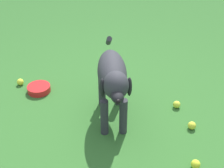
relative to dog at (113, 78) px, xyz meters
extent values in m
plane|color=#2D6026|center=(-0.01, 0.07, -0.44)|extent=(14.00, 14.00, 0.00)
ellipsoid|color=#2D2D33|center=(0.01, -0.06, 0.01)|extent=(0.31, 0.62, 0.26)
cylinder|color=#2D2D33|center=(-0.09, 0.12, -0.28)|extent=(0.06, 0.06, 0.32)
cylinder|color=#2D2D33|center=(0.05, 0.14, -0.28)|extent=(0.06, 0.06, 0.32)
cylinder|color=#2D2D33|center=(-0.04, -0.26, -0.28)|extent=(0.06, 0.06, 0.32)
cylinder|color=#2D2D33|center=(0.11, -0.24, -0.28)|extent=(0.06, 0.06, 0.32)
ellipsoid|color=#2D2D33|center=(-0.04, 0.29, 0.13)|extent=(0.20, 0.22, 0.19)
ellipsoid|color=black|center=(-0.05, 0.38, 0.10)|extent=(0.11, 0.15, 0.08)
sphere|color=black|center=(-0.06, 0.44, 0.10)|extent=(0.03, 0.03, 0.03)
ellipsoid|color=black|center=(-0.13, 0.27, 0.10)|extent=(0.04, 0.07, 0.14)
ellipsoid|color=black|center=(0.05, 0.30, 0.10)|extent=(0.04, 0.07, 0.14)
cylinder|color=#2D2D33|center=(0.06, -0.42, 0.11)|extent=(0.07, 0.20, 0.15)
sphere|color=#CED334|center=(-0.65, 0.05, -0.40)|extent=(0.07, 0.07, 0.07)
sphere|color=#C7D637|center=(-0.56, -0.23, -0.40)|extent=(0.07, 0.07, 0.07)
sphere|color=#C6D22A|center=(-0.62, 0.46, -0.40)|extent=(0.07, 0.07, 0.07)
sphere|color=#CEDA36|center=(0.95, -0.49, -0.40)|extent=(0.07, 0.07, 0.07)
cylinder|color=red|center=(0.73, -0.40, -0.41)|extent=(0.22, 0.22, 0.06)
camera|label=1|loc=(-0.13, 2.01, 1.28)|focal=49.86mm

